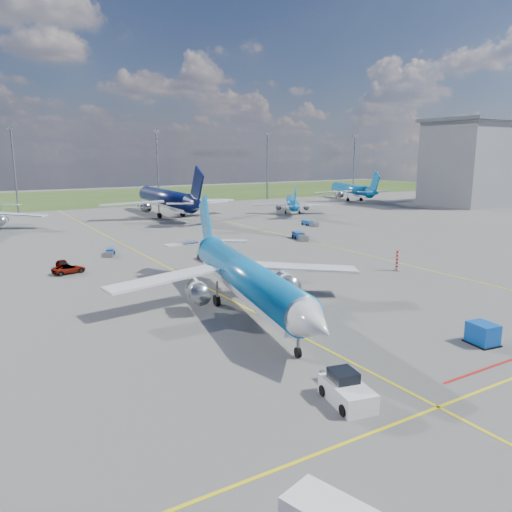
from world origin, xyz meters
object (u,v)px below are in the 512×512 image
service_car_b (69,269)px  service_car_c (205,257)px  uld_container (483,334)px  baggage_tug_c (110,252)px  baggage_tug_w (300,236)px  bg_jet_n (167,216)px  bg_jet_ne (292,213)px  pushback_tug (346,390)px  service_car_a (63,265)px  warning_post (397,260)px  baggage_tug_e (309,223)px  main_airliner (246,310)px  bg_jet_ene (351,200)px

service_car_b → service_car_c: bearing=-107.2°
uld_container → baggage_tug_c: uld_container is taller
service_car_c → baggage_tug_w: bearing=25.9°
bg_jet_n → service_car_b: (-34.29, -52.55, 0.60)m
bg_jet_n → baggage_tug_w: (8.09, -46.55, 0.57)m
bg_jet_ne → baggage_tug_w: size_ratio=5.30×
bg_jet_n → pushback_tug: bg_jet_n is taller
uld_container → baggage_tug_c: bearing=115.0°
service_car_a → service_car_c: service_car_a is taller
bg_jet_n → baggage_tug_c: size_ratio=11.24×
warning_post → baggage_tug_c: warning_post is taller
baggage_tug_c → baggage_tug_e: (46.90, 10.05, 0.05)m
bg_jet_ne → baggage_tug_c: bg_jet_ne is taller
service_car_a → bg_jet_ne: bearing=31.7°
uld_container → service_car_a: 53.26m
pushback_tug → service_car_c: bearing=88.1°
warning_post → main_airliner: main_airliner is taller
pushback_tug → uld_container: size_ratio=2.62×
warning_post → baggage_tug_c: (-30.56, 31.03, -1.06)m
main_airliner → uld_container: 22.08m
baggage_tug_w → baggage_tug_c: 34.56m
baggage_tug_w → warning_post: bearing=-81.0°
service_car_a → baggage_tug_c: size_ratio=0.89×
warning_post → bg_jet_n: 74.24m
pushback_tug → service_car_a: pushback_tug is taller
baggage_tug_e → main_airliner: bearing=-133.3°
pushback_tug → bg_jet_n: bearing=87.2°
bg_jet_ne → service_car_a: size_ratio=7.74×
bg_jet_ene → service_car_b: bg_jet_ene is taller
bg_jet_ne → pushback_tug: (-57.77, -87.58, 0.79)m
bg_jet_ne → service_car_b: (-65.83, -41.60, 0.60)m
service_car_a → baggage_tug_e: size_ratio=0.82×
service_car_a → bg_jet_ene: bearing=30.4°
service_car_b → bg_jet_n: bearing=-44.8°
service_car_c → baggage_tug_w: 24.61m
main_airliner → pushback_tug: size_ratio=6.56×
warning_post → service_car_a: bearing=147.9°
baggage_tug_e → warning_post: bearing=-111.9°
bg_jet_ne → service_car_c: bearing=75.5°
service_car_c → baggage_tug_c: service_car_c is taller
main_airliner → baggage_tug_w: 43.93m
warning_post → bg_jet_ene: bg_jet_ene is taller
uld_container → baggage_tug_w: size_ratio=0.40×
warning_post → bg_jet_ne: 68.81m
bg_jet_ene → service_car_a: 119.77m
pushback_tug → baggage_tug_w: bearing=68.7°
service_car_c → baggage_tug_e: service_car_c is taller
service_car_a → baggage_tug_w: size_ratio=0.68×
service_car_c → service_car_b: bearing=-178.3°
warning_post → baggage_tug_w: bearing=82.1°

